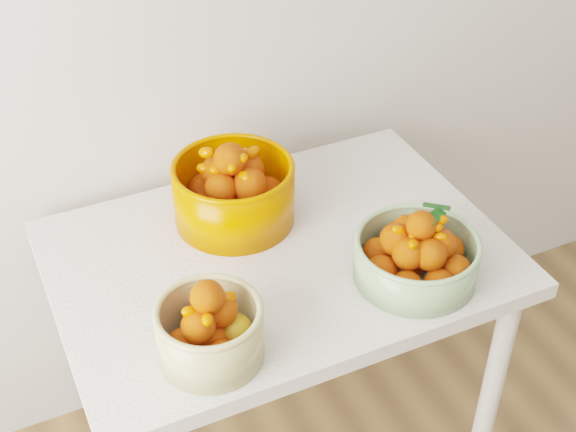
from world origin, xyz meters
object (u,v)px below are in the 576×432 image
(bowl_green, at_px, (417,255))
(bowl_orange, at_px, (234,190))
(table, at_px, (279,283))
(bowl_cream, at_px, (210,329))

(bowl_green, distance_m, bowl_orange, 0.45)
(table, bearing_deg, bowl_orange, 105.34)
(table, xyz_separation_m, bowl_cream, (-0.25, -0.23, 0.16))
(bowl_cream, relative_size, bowl_green, 0.60)
(bowl_green, xyz_separation_m, bowl_orange, (-0.27, 0.35, 0.02))
(bowl_orange, bearing_deg, bowl_cream, -118.06)
(bowl_cream, xyz_separation_m, bowl_green, (0.48, 0.03, -0.01))
(table, height_order, bowl_orange, bowl_orange)
(bowl_orange, bearing_deg, bowl_green, -52.22)
(bowl_cream, bearing_deg, table, 42.61)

